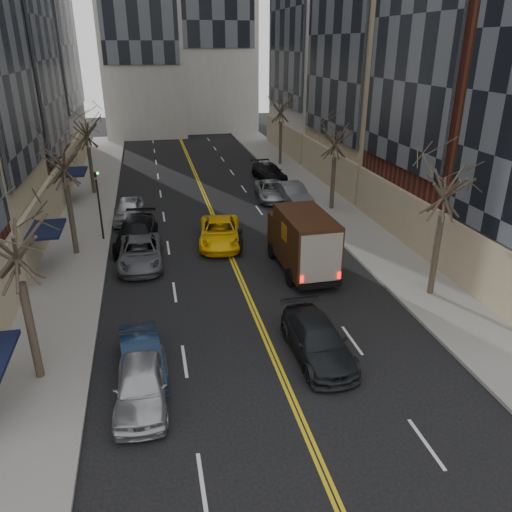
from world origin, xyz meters
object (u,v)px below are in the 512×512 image
Objects in this scene: ups_truck at (302,241)px; taxi at (220,232)px; observer_sedan at (317,340)px; pedestrian at (240,242)px.

ups_truck reaches higher than taxi.
ups_truck is at bearing 76.07° from observer_sedan.
observer_sedan is at bearing -73.39° from taxi.
pedestrian reaches higher than taxi.
ups_truck reaches higher than pedestrian.
observer_sedan is (-1.77, -7.93, -0.98)m from ups_truck.
ups_truck is 6.18m from taxi.
taxi is at bearing 16.32° from pedestrian.
taxi is 2.34m from pedestrian.
ups_truck is 3.55× the size of pedestrian.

